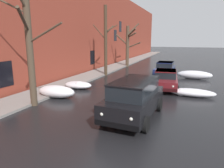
# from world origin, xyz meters

# --- Properties ---
(left_sidewalk_slab) EXTENTS (2.49, 80.00, 0.14)m
(left_sidewalk_slab) POSITION_xyz_m (-5.63, 18.00, 0.07)
(left_sidewalk_slab) COLOR gray
(left_sidewalk_slab) RESTS_ON ground
(brick_townhouse_facade) EXTENTS (0.63, 80.00, 10.35)m
(brick_townhouse_facade) POSITION_xyz_m (-7.37, 18.00, 5.17)
(brick_townhouse_facade) COLOR brown
(brick_townhouse_facade) RESTS_ON ground
(snow_bank_near_corner_left) EXTENTS (2.16, 1.27, 0.60)m
(snow_bank_near_corner_left) POSITION_xyz_m (-4.06, 12.21, 0.27)
(snow_bank_near_corner_left) COLOR white
(snow_bank_near_corner_left) RESTS_ON ground
(snow_bank_along_left_kerb) EXTENTS (2.84, 1.01, 0.51)m
(snow_bank_along_left_kerb) POSITION_xyz_m (3.95, 12.95, 0.25)
(snow_bank_along_left_kerb) COLOR white
(snow_bank_along_left_kerb) RESTS_ON ground
(snow_bank_near_corner_right) EXTENTS (3.12, 1.07, 0.77)m
(snow_bank_near_corner_right) POSITION_xyz_m (4.12, 19.51, 0.37)
(snow_bank_near_corner_right) COLOR white
(snow_bank_near_corner_right) RESTS_ON ground
(snow_bank_along_right_kerb) EXTENTS (2.54, 1.24, 0.76)m
(snow_bank_along_right_kerb) POSITION_xyz_m (-4.13, 9.63, 0.38)
(snow_bank_along_right_kerb) COLOR white
(snow_bank_along_right_kerb) RESTS_ON ground
(bare_tree_second_along_sidewalk) EXTENTS (3.53, 1.93, 6.73)m
(bare_tree_second_along_sidewalk) POSITION_xyz_m (-4.29, 7.72, 3.31)
(bare_tree_second_along_sidewalk) COLOR #4C3D2D
(bare_tree_second_along_sidewalk) RESTS_ON ground
(bare_tree_mid_block) EXTENTS (2.54, 1.77, 6.89)m
(bare_tree_mid_block) POSITION_xyz_m (-4.34, 18.35, 3.53)
(bare_tree_mid_block) COLOR #423323
(bare_tree_mid_block) RESTS_ON ground
(bare_tree_far_down_block) EXTENTS (3.45, 2.72, 5.77)m
(bare_tree_far_down_block) POSITION_xyz_m (-4.25, 25.87, 3.02)
(bare_tree_far_down_block) COLOR #4C3D2D
(bare_tree_far_down_block) RESTS_ON ground
(suv_black_approaching_near_lane) EXTENTS (2.25, 4.58, 1.82)m
(suv_black_approaching_near_lane) POSITION_xyz_m (1.40, 8.07, 0.99)
(suv_black_approaching_near_lane) COLOR black
(suv_black_approaching_near_lane) RESTS_ON ground
(sedan_maroon_parked_kerbside_close) EXTENTS (2.14, 4.08, 1.42)m
(sedan_maroon_parked_kerbside_close) POSITION_xyz_m (2.11, 14.37, 0.75)
(sedan_maroon_parked_kerbside_close) COLOR maroon
(sedan_maroon_parked_kerbside_close) RESTS_ON ground
(sedan_darkblue_parked_kerbside_mid) EXTENTS (1.95, 4.16, 1.42)m
(sedan_darkblue_parked_kerbside_mid) POSITION_xyz_m (1.40, 19.97, 0.75)
(sedan_darkblue_parked_kerbside_mid) COLOR navy
(sedan_darkblue_parked_kerbside_mid) RESTS_ON ground
(fire_hydrant) EXTENTS (0.42, 0.22, 0.71)m
(fire_hydrant) POSITION_xyz_m (-3.91, 9.88, 0.36)
(fire_hydrant) COLOR gold
(fire_hydrant) RESTS_ON ground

